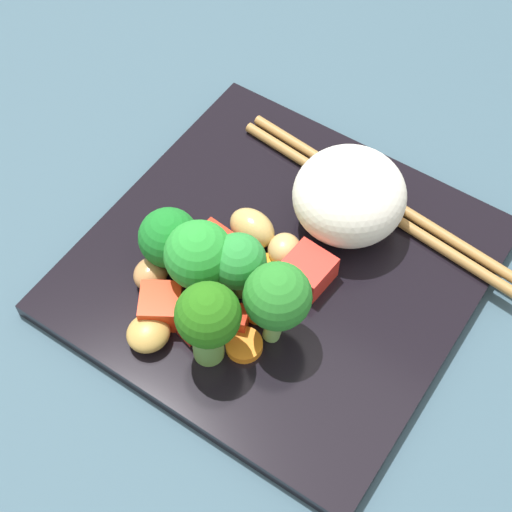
% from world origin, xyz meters
% --- Properties ---
extents(ground_plane, '(1.10, 1.10, 0.02)m').
position_xyz_m(ground_plane, '(0.00, 0.00, -0.01)').
color(ground_plane, '#344F5E').
extents(square_plate, '(0.27, 0.27, 0.01)m').
position_xyz_m(square_plate, '(0.00, 0.00, 0.01)').
color(square_plate, black).
rests_on(square_plate, ground_plane).
extents(rice_mound, '(0.08, 0.08, 0.06)m').
position_xyz_m(rice_mound, '(0.06, -0.02, 0.04)').
color(rice_mound, white).
rests_on(rice_mound, square_plate).
extents(broccoli_floret_0, '(0.04, 0.04, 0.05)m').
position_xyz_m(broccoli_floret_0, '(-0.04, 0.06, 0.04)').
color(broccoli_floret_0, '#72A653').
rests_on(broccoli_floret_0, square_plate).
extents(broccoli_floret_1, '(0.04, 0.04, 0.06)m').
position_xyz_m(broccoli_floret_1, '(-0.04, 0.01, 0.05)').
color(broccoli_floret_1, '#5F9346').
rests_on(broccoli_floret_1, square_plate).
extents(broccoli_floret_2, '(0.04, 0.04, 0.07)m').
position_xyz_m(broccoli_floret_2, '(-0.05, -0.03, 0.06)').
color(broccoli_floret_2, '#7AB25F').
rests_on(broccoli_floret_2, square_plate).
extents(broccoli_floret_3, '(0.05, 0.05, 0.07)m').
position_xyz_m(broccoli_floret_3, '(-0.05, 0.03, 0.05)').
color(broccoli_floret_3, '#62963C').
rests_on(broccoli_floret_3, square_plate).
extents(broccoli_floret_4, '(0.04, 0.04, 0.07)m').
position_xyz_m(broccoli_floret_4, '(-0.09, -0.00, 0.05)').
color(broccoli_floret_4, '#629847').
rests_on(broccoli_floret_4, square_plate).
extents(carrot_slice_0, '(0.02, 0.02, 0.01)m').
position_xyz_m(carrot_slice_0, '(-0.04, -0.01, 0.02)').
color(carrot_slice_0, orange).
rests_on(carrot_slice_0, square_plate).
extents(carrot_slice_1, '(0.04, 0.04, 0.01)m').
position_xyz_m(carrot_slice_1, '(-0.01, -0.00, 0.02)').
color(carrot_slice_1, orange).
rests_on(carrot_slice_1, square_plate).
extents(carrot_slice_2, '(0.04, 0.04, 0.01)m').
position_xyz_m(carrot_slice_2, '(-0.07, -0.02, 0.02)').
color(carrot_slice_2, orange).
rests_on(carrot_slice_2, square_plate).
extents(pepper_chunk_0, '(0.04, 0.04, 0.02)m').
position_xyz_m(pepper_chunk_0, '(-0.08, 0.04, 0.02)').
color(pepper_chunk_0, red).
rests_on(pepper_chunk_0, square_plate).
extents(pepper_chunk_1, '(0.03, 0.03, 0.02)m').
position_xyz_m(pepper_chunk_1, '(-0.02, 0.04, 0.02)').
color(pepper_chunk_1, red).
rests_on(pepper_chunk_1, square_plate).
extents(pepper_chunk_2, '(0.03, 0.03, 0.02)m').
position_xyz_m(pepper_chunk_2, '(-0.08, 0.02, 0.02)').
color(pepper_chunk_2, red).
rests_on(pepper_chunk_2, square_plate).
extents(pepper_chunk_3, '(0.02, 0.03, 0.02)m').
position_xyz_m(pepper_chunk_3, '(-0.06, 0.00, 0.02)').
color(pepper_chunk_3, red).
rests_on(pepper_chunk_3, square_plate).
extents(pepper_chunk_4, '(0.03, 0.03, 0.02)m').
position_xyz_m(pepper_chunk_4, '(-0.00, -0.02, 0.02)').
color(pepper_chunk_4, red).
rests_on(pepper_chunk_4, square_plate).
extents(chicken_piece_0, '(0.03, 0.03, 0.02)m').
position_xyz_m(chicken_piece_0, '(-0.10, 0.04, 0.02)').
color(chicken_piece_0, '#BA9146').
rests_on(chicken_piece_0, square_plate).
extents(chicken_piece_1, '(0.03, 0.03, 0.02)m').
position_xyz_m(chicken_piece_1, '(0.01, 0.00, 0.02)').
color(chicken_piece_1, tan).
rests_on(chicken_piece_1, square_plate).
extents(chicken_piece_2, '(0.03, 0.04, 0.03)m').
position_xyz_m(chicken_piece_2, '(0.01, 0.03, 0.02)').
color(chicken_piece_2, tan).
rests_on(chicken_piece_2, square_plate).
extents(chicken_piece_3, '(0.03, 0.03, 0.02)m').
position_xyz_m(chicken_piece_3, '(-0.06, 0.07, 0.02)').
color(chicken_piece_3, '#B8814C').
rests_on(chicken_piece_3, square_plate).
extents(chopstick_pair, '(0.05, 0.25, 0.01)m').
position_xyz_m(chopstick_pair, '(0.09, -0.03, 0.02)').
color(chopstick_pair, '#9E733C').
rests_on(chopstick_pair, square_plate).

